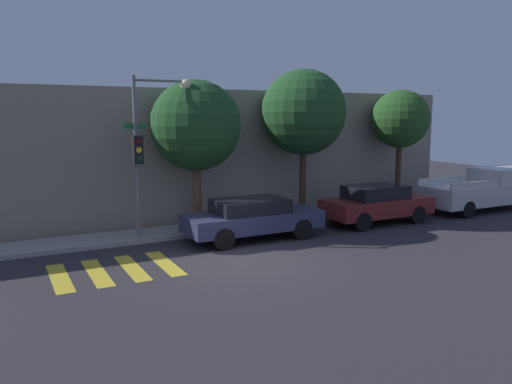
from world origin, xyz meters
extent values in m
plane|color=#2D2B30|center=(0.00, 0.00, 0.00)|extent=(60.00, 60.00, 0.00)
cube|color=gray|center=(0.00, 4.06, 0.07)|extent=(26.00, 1.72, 0.14)
cube|color=gray|center=(0.00, 8.32, 2.56)|extent=(26.00, 6.00, 5.11)
cube|color=gold|center=(-4.75, 0.80, 0.00)|extent=(0.45, 2.60, 0.00)
cube|color=gold|center=(-3.82, 0.80, 0.00)|extent=(0.45, 2.60, 0.00)
cube|color=gold|center=(-2.90, 0.80, 0.00)|extent=(0.45, 2.60, 0.00)
cube|color=gold|center=(-1.97, 0.80, 0.00)|extent=(0.45, 2.60, 0.00)
cylinder|color=slate|center=(-2.00, 3.45, 2.68)|extent=(0.12, 0.12, 5.37)
cube|color=black|center=(-2.00, 3.24, 3.05)|extent=(0.30, 0.30, 0.90)
cylinder|color=#4C0C0C|center=(-2.00, 3.08, 3.32)|extent=(0.18, 0.02, 0.18)
cylinder|color=yellow|center=(-2.00, 3.08, 3.05)|extent=(0.18, 0.02, 0.18)
cylinder|color=#0C3819|center=(-2.00, 3.08, 2.78)|extent=(0.18, 0.02, 0.18)
cube|color=#19662D|center=(-2.00, 3.45, 3.79)|extent=(0.70, 0.02, 0.18)
cylinder|color=slate|center=(-1.14, 3.45, 5.22)|extent=(1.71, 0.08, 0.08)
sphere|color=#F9E5B2|center=(-0.29, 3.45, 5.12)|extent=(0.36, 0.36, 0.36)
cube|color=#2D3351|center=(1.51, 2.10, 0.64)|extent=(4.62, 1.74, 0.58)
cube|color=black|center=(1.40, 2.10, 1.15)|extent=(2.40, 1.53, 0.45)
cylinder|color=black|center=(2.94, 2.88, 0.35)|extent=(0.70, 0.22, 0.70)
cylinder|color=black|center=(2.94, 1.32, 0.35)|extent=(0.70, 0.22, 0.70)
cylinder|color=black|center=(0.08, 2.88, 0.35)|extent=(0.70, 0.22, 0.70)
cylinder|color=black|center=(0.08, 1.32, 0.35)|extent=(0.70, 0.22, 0.70)
cube|color=maroon|center=(6.88, 2.10, 0.67)|extent=(4.34, 1.71, 0.65)
cube|color=black|center=(6.77, 2.10, 1.24)|extent=(2.26, 1.51, 0.49)
cylinder|color=black|center=(8.23, 2.87, 0.35)|extent=(0.70, 0.22, 0.70)
cylinder|color=black|center=(8.23, 1.33, 0.35)|extent=(0.70, 0.22, 0.70)
cylinder|color=black|center=(5.54, 2.87, 0.35)|extent=(0.70, 0.22, 0.70)
cylinder|color=black|center=(5.54, 1.33, 0.35)|extent=(0.70, 0.22, 0.70)
cube|color=#BCBCC1|center=(12.57, 2.10, 0.77)|extent=(5.48, 1.98, 0.84)
cube|color=#BCBCC1|center=(14.07, 2.10, 1.50)|extent=(2.46, 1.82, 0.63)
cube|color=#BCBCC1|center=(11.20, 2.97, 1.33)|extent=(2.74, 0.08, 0.28)
cube|color=#BCBCC1|center=(11.20, 1.23, 1.33)|extent=(2.74, 0.08, 0.28)
cylinder|color=black|center=(14.27, 3.00, 0.35)|extent=(0.70, 0.22, 0.70)
cylinder|color=black|center=(10.87, 3.00, 0.35)|extent=(0.70, 0.22, 0.70)
cylinder|color=black|center=(10.87, 1.20, 0.35)|extent=(0.70, 0.22, 0.70)
cylinder|color=brown|center=(0.30, 4.13, 1.29)|extent=(0.31, 0.31, 2.58)
sphere|color=#1E4721|center=(0.30, 4.13, 3.78)|extent=(3.19, 3.19, 3.19)
cylinder|color=#42301E|center=(4.78, 4.13, 1.50)|extent=(0.26, 0.26, 3.00)
sphere|color=#1E4721|center=(4.78, 4.13, 4.25)|extent=(3.33, 3.33, 3.33)
cylinder|color=#42301E|center=(9.82, 4.13, 1.52)|extent=(0.24, 0.24, 3.04)
sphere|color=#234C1E|center=(9.82, 4.13, 3.99)|extent=(2.53, 2.53, 2.53)
camera|label=1|loc=(-6.02, -12.40, 4.09)|focal=35.00mm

